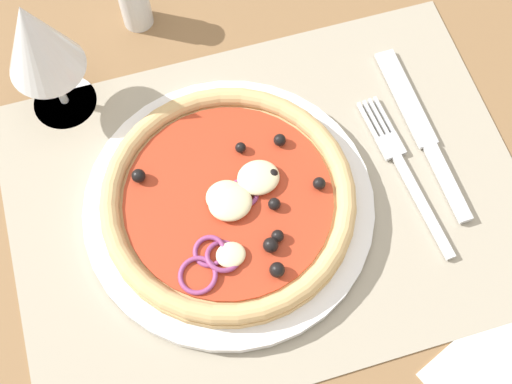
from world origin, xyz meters
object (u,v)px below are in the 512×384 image
fork (402,166)px  pepper_shaker (134,1)px  wine_glass (36,42)px  plate (230,209)px  knife (422,130)px  pizza (230,203)px

fork → pepper_shaker: pepper_shaker is taller
wine_glass → plate: bearing=-52.2°
plate → knife: (20.49, 2.92, -0.31)cm
plate → pepper_shaker: 24.79cm
pepper_shaker → fork: bearing=-50.2°
pizza → fork: (17.12, -0.15, -1.99)cm
plate → pepper_shaker: bearing=98.0°
pizza → pepper_shaker: bearing=98.0°
pizza → fork: size_ratio=1.30×
plate → fork: size_ratio=1.50×
wine_glass → pepper_shaker: (9.38, 7.97, -6.87)cm
pizza → knife: (20.47, 2.98, -1.96)cm
fork → plate: bearing=84.2°
pizza → pepper_shaker: 24.75cm
plate → wine_glass: size_ratio=1.82×
plate → fork: 17.15cm
knife → wine_glass: bearing=66.1°
pizza → pepper_shaker: size_ratio=3.50×
pepper_shaker → pizza: bearing=-82.0°
fork → pepper_shaker: (-20.56, 24.65, 2.63)cm
plate → fork: bearing=-0.7°
fork → pepper_shaker: bearing=34.7°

